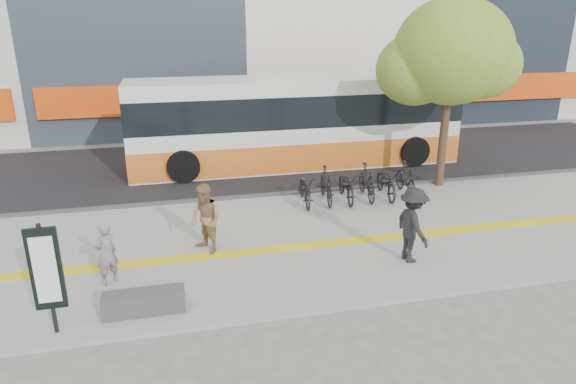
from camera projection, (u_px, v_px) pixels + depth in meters
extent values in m
plane|color=#5F5F5A|center=(262.00, 273.00, 11.81)|extent=(120.00, 120.00, 0.00)
cube|color=gray|center=(251.00, 244.00, 13.17)|extent=(40.00, 7.00, 0.08)
cube|color=yellow|center=(254.00, 251.00, 12.70)|extent=(40.00, 0.45, 0.01)
cube|color=black|center=(220.00, 166.00, 20.05)|extent=(40.00, 8.00, 0.06)
cube|color=#39393C|center=(233.00, 199.00, 16.37)|extent=(40.00, 0.25, 0.14)
cube|color=#E0460D|center=(248.00, 96.00, 24.47)|extent=(19.00, 0.50, 1.40)
cube|color=#E0460D|center=(563.00, 84.00, 28.45)|extent=(15.20, 0.50, 1.40)
cube|color=#39393C|center=(144.00, 302.00, 10.03)|extent=(1.60, 0.45, 0.45)
cylinder|color=black|center=(48.00, 280.00, 9.11)|extent=(0.08, 0.08, 2.20)
cube|color=black|center=(46.00, 269.00, 9.04)|extent=(0.55, 0.08, 1.60)
cube|color=white|center=(45.00, 270.00, 9.00)|extent=(0.40, 0.02, 1.30)
cylinder|color=#3A291A|center=(443.00, 140.00, 17.15)|extent=(0.28, 0.28, 3.20)
ellipsoid|color=#4D7727|center=(452.00, 51.00, 16.18)|extent=(3.80, 3.80, 3.42)
ellipsoid|color=#4D7727|center=(415.00, 70.00, 16.62)|extent=(2.60, 2.60, 2.34)
ellipsoid|color=#4D7727|center=(483.00, 65.00, 16.15)|extent=(2.40, 2.40, 2.16)
ellipsoid|color=#4D7727|center=(450.00, 25.00, 16.72)|extent=(2.20, 2.20, 1.98)
cube|color=silver|center=(296.00, 122.00, 19.69)|extent=(12.75, 2.66, 3.40)
cube|color=#CE621E|center=(296.00, 150.00, 20.06)|extent=(12.77, 2.68, 1.06)
cube|color=black|center=(296.00, 107.00, 19.49)|extent=(12.77, 2.68, 1.17)
cylinder|color=black|center=(183.00, 166.00, 17.85)|extent=(1.17, 0.37, 1.17)
cylinder|color=black|center=(180.00, 148.00, 20.29)|extent=(1.17, 0.37, 1.17)
cylinder|color=black|center=(414.00, 151.00, 19.82)|extent=(1.17, 0.37, 1.17)
cylinder|color=black|center=(386.00, 136.00, 22.26)|extent=(1.17, 0.37, 1.17)
imported|color=black|center=(305.00, 189.00, 15.76)|extent=(0.87, 1.96, 1.00)
imported|color=black|center=(326.00, 185.00, 15.90)|extent=(0.73, 1.89, 1.10)
imported|color=black|center=(347.00, 185.00, 16.06)|extent=(0.87, 1.96, 1.00)
imported|color=black|center=(367.00, 182.00, 16.20)|extent=(0.73, 1.89, 1.10)
imported|color=black|center=(386.00, 182.00, 16.37)|extent=(0.87, 1.96, 1.00)
imported|color=black|center=(406.00, 179.00, 16.50)|extent=(0.73, 1.89, 1.10)
imported|color=black|center=(106.00, 253.00, 10.98)|extent=(0.63, 0.57, 1.44)
imported|color=olive|center=(206.00, 219.00, 12.41)|extent=(1.02, 1.08, 1.76)
imported|color=black|center=(413.00, 225.00, 11.95)|extent=(0.77, 1.23, 1.84)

